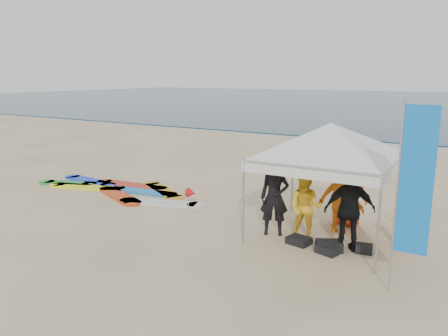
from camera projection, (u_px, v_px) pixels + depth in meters
The scene contains 14 objects.
ground at pixel (145, 230), 10.91m from camera, with size 120.00×120.00×0.00m, color beige.
ocean at pixel (427, 102), 61.37m from camera, with size 160.00×84.00×0.08m, color #0C2633.
shoreline_foam at pixel (345, 140), 26.22m from camera, with size 160.00×1.20×0.01m, color silver.
person_black_a at pixel (274, 197), 10.46m from camera, with size 0.68×0.45×1.87m, color black.
person_yellow at pixel (305, 208), 10.07m from camera, with size 0.78×0.61×1.61m, color yellow.
person_orange_a at pixel (341, 197), 10.60m from camera, with size 1.16×0.66×1.79m, color #D26612.
person_black_b at pixel (350, 210), 9.46m from camera, with size 1.10×0.46×1.87m, color black.
person_orange_b at pixel (348, 190), 11.11m from camera, with size 0.92×0.60×1.89m, color #EA4114.
person_seated at pixel (401, 229), 9.78m from camera, with size 0.77×0.24×0.83m, color #E54B14.
canopy_tent at pixel (331, 123), 9.94m from camera, with size 4.15×4.15×3.13m.
feather_flag at pixel (414, 184), 7.31m from camera, with size 0.58×0.04×3.44m.
marker_pennant at pixel (192, 193), 12.47m from camera, with size 0.28×0.28×0.64m.
gear_pile at pixel (326, 246), 9.68m from camera, with size 1.90×0.82×0.22m.
surfboard_spread at pixel (120, 189), 14.67m from camera, with size 6.37×2.62×0.07m.
Camera 1 is at (6.98, -7.89, 3.80)m, focal length 35.00 mm.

